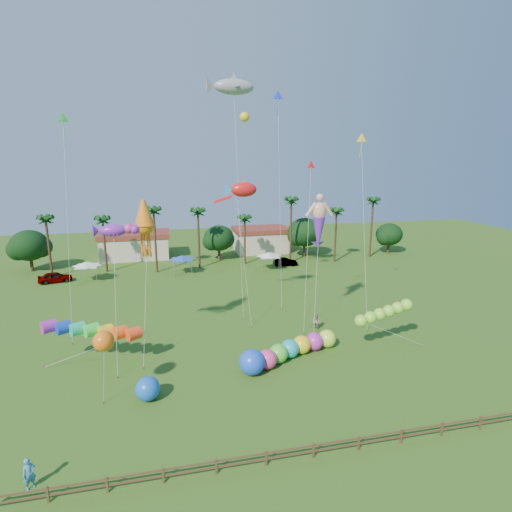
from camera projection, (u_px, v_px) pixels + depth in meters
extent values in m
plane|color=#285116|center=(285.00, 401.00, 30.24)|extent=(160.00, 160.00, 0.00)
cylinder|color=#3A2819|center=(49.00, 248.00, 61.54)|extent=(0.36, 0.36, 9.00)
cylinder|color=#3A2819|center=(105.00, 246.00, 64.26)|extent=(0.36, 0.36, 8.50)
cylinder|color=#3A2819|center=(155.00, 242.00, 63.90)|extent=(0.36, 0.36, 10.00)
cylinder|color=#3A2819|center=(199.00, 240.00, 66.41)|extent=(0.36, 0.36, 9.50)
cylinder|color=#3A2819|center=(245.00, 242.00, 69.24)|extent=(0.36, 0.36, 8.00)
cylinder|color=#3A2819|center=(291.00, 232.00, 69.66)|extent=(0.36, 0.36, 11.00)
cylinder|color=#3A2819|center=(335.00, 237.00, 70.66)|extent=(0.36, 0.36, 9.00)
cylinder|color=#3A2819|center=(371.00, 229.00, 74.09)|extent=(0.36, 0.36, 10.50)
sphere|color=#113814|center=(29.00, 245.00, 64.51)|extent=(5.88, 5.88, 5.88)
sphere|color=#113814|center=(219.00, 238.00, 72.17)|extent=(5.46, 5.46, 5.46)
sphere|color=#113814|center=(305.00, 232.00, 74.50)|extent=(6.30, 6.30, 6.30)
sphere|color=#113814|center=(389.00, 234.00, 77.42)|extent=(5.04, 5.04, 5.04)
cube|color=beige|center=(135.00, 247.00, 74.18)|extent=(12.00, 7.00, 4.00)
cube|color=beige|center=(261.00, 241.00, 79.32)|extent=(10.00, 7.00, 4.00)
pyramid|color=white|center=(87.00, 264.00, 59.44)|extent=(3.00, 3.00, 0.60)
pyramid|color=blue|center=(182.00, 257.00, 63.39)|extent=(3.00, 3.00, 0.60)
pyramid|color=white|center=(269.00, 254.00, 65.44)|extent=(3.00, 3.00, 0.60)
cube|color=brown|center=(48.00, 494.00, 21.23)|extent=(0.12, 0.12, 1.00)
cube|color=brown|center=(107.00, 485.00, 21.87)|extent=(0.12, 0.12, 1.00)
cube|color=brown|center=(163.00, 475.00, 22.51)|extent=(0.12, 0.12, 1.00)
cube|color=brown|center=(216.00, 467.00, 23.15)|extent=(0.12, 0.12, 1.00)
cube|color=brown|center=(266.00, 458.00, 23.80)|extent=(0.12, 0.12, 1.00)
cube|color=brown|center=(313.00, 450.00, 24.44)|extent=(0.12, 0.12, 1.00)
cube|color=brown|center=(358.00, 443.00, 25.08)|extent=(0.12, 0.12, 1.00)
cube|color=brown|center=(401.00, 436.00, 25.72)|extent=(0.12, 0.12, 1.00)
cube|color=brown|center=(442.00, 429.00, 26.37)|extent=(0.12, 0.12, 1.00)
cube|color=brown|center=(481.00, 423.00, 27.01)|extent=(0.12, 0.12, 1.00)
cube|color=brown|center=(314.00, 446.00, 24.36)|extent=(36.00, 0.08, 0.10)
cube|color=brown|center=(313.00, 451.00, 24.45)|extent=(36.00, 0.08, 0.10)
imported|color=#4C4C54|center=(55.00, 277.00, 59.41)|extent=(4.97, 2.86, 1.59)
imported|color=#4C4C54|center=(285.00, 262.00, 68.75)|extent=(4.21, 1.77, 1.35)
imported|color=teal|center=(29.00, 474.00, 22.04)|extent=(0.82, 0.78, 1.89)
imported|color=gray|center=(316.00, 322.00, 42.81)|extent=(1.04, 1.10, 1.80)
sphere|color=#E13B88|center=(267.00, 359.00, 34.85)|extent=(1.74, 1.74, 1.74)
sphere|color=#49DC33|center=(278.00, 354.00, 35.87)|extent=(1.74, 1.74, 1.74)
sphere|color=#1BA9C1|center=(290.00, 349.00, 36.81)|extent=(1.74, 1.74, 1.74)
sphere|color=yellow|center=(302.00, 345.00, 37.60)|extent=(1.74, 1.74, 1.74)
sphere|color=#C22DB8|center=(314.00, 341.00, 38.26)|extent=(1.74, 1.74, 1.74)
sphere|color=#C1FC38|center=(327.00, 339.00, 38.88)|extent=(1.74, 1.74, 1.74)
sphere|color=blue|center=(252.00, 362.00, 33.85)|extent=(2.92, 2.92, 2.22)
sphere|color=blue|center=(148.00, 389.00, 30.25)|extent=(1.86, 1.86, 1.86)
cylinder|color=#FB411B|center=(109.00, 336.00, 34.59)|extent=(8.19, 4.02, 1.13)
cylinder|color=silver|center=(89.00, 351.00, 35.12)|extent=(7.89, 1.25, 2.98)
cylinder|color=brown|center=(44.00, 366.00, 35.19)|extent=(0.08, 0.08, 0.16)
ellipsoid|color=#8AEB34|center=(361.00, 321.00, 37.29)|extent=(6.39, 1.85, 1.38)
cylinder|color=silver|center=(394.00, 334.00, 38.22)|extent=(6.97, 0.43, 3.21)
cylinder|color=brown|center=(426.00, 346.00, 39.13)|extent=(0.08, 0.08, 0.16)
sphere|color=orange|center=(104.00, 341.00, 28.96)|extent=(1.98, 1.98, 1.52)
cylinder|color=silver|center=(104.00, 373.00, 29.47)|extent=(0.45, 0.10, 5.02)
cylinder|color=brown|center=(103.00, 403.00, 29.96)|extent=(0.08, 0.08, 0.16)
cylinder|color=silver|center=(316.00, 280.00, 41.92)|extent=(1.68, 3.84, 11.16)
cylinder|color=brown|center=(313.00, 336.00, 41.23)|extent=(0.08, 0.08, 0.16)
ellipsoid|color=red|center=(244.00, 190.00, 44.55)|extent=(4.61, 3.17, 1.83)
cylinder|color=silver|center=(248.00, 258.00, 44.07)|extent=(0.16, 4.64, 14.60)
cylinder|color=brown|center=(252.00, 327.00, 43.56)|extent=(0.08, 0.08, 0.16)
ellipsoid|color=gray|center=(234.00, 87.00, 44.53)|extent=(6.40, 4.43, 2.16)
cylinder|color=silver|center=(239.00, 205.00, 45.10)|extent=(0.13, 5.18, 25.77)
cylinder|color=brown|center=(244.00, 319.00, 45.66)|extent=(0.08, 0.08, 0.16)
cone|color=orange|center=(145.00, 226.00, 36.08)|extent=(1.85, 1.85, 5.04)
cylinder|color=silver|center=(144.00, 296.00, 35.53)|extent=(0.72, 4.01, 11.97)
cylinder|color=brown|center=(143.00, 368.00, 34.96)|extent=(0.08, 0.08, 0.16)
ellipsoid|color=purple|center=(113.00, 230.00, 34.67)|extent=(4.40, 3.16, 1.54)
cylinder|color=silver|center=(115.00, 303.00, 34.07)|extent=(0.15, 4.20, 11.87)
cylinder|color=brown|center=(117.00, 377.00, 33.45)|extent=(0.08, 0.08, 0.16)
cone|color=red|center=(311.00, 165.00, 41.86)|extent=(1.06, 0.26, 1.05)
cylinder|color=silver|center=(307.00, 250.00, 41.84)|extent=(1.73, 3.96, 17.26)
cylinder|color=brown|center=(304.00, 334.00, 41.81)|extent=(0.08, 0.08, 0.16)
cone|color=yellow|center=(361.00, 139.00, 42.66)|extent=(1.19, 0.59, 1.17)
cylinder|color=silver|center=(364.00, 235.00, 42.60)|extent=(0.56, 5.00, 20.02)
cylinder|color=brown|center=(367.00, 331.00, 42.52)|extent=(0.08, 0.08, 0.16)
cone|color=green|center=(63.00, 119.00, 39.07)|extent=(1.25, 0.74, 1.25)
cylinder|color=silver|center=(68.00, 232.00, 39.31)|extent=(0.38, 4.82, 21.76)
cylinder|color=brown|center=(72.00, 344.00, 39.54)|extent=(0.08, 0.08, 0.16)
cone|color=#1C2AFE|center=(278.00, 96.00, 46.67)|extent=(1.36, 0.55, 1.34)
cylinder|color=silver|center=(280.00, 205.00, 47.82)|extent=(0.27, 3.76, 25.09)
cylinder|color=brown|center=(282.00, 308.00, 48.96)|extent=(0.08, 0.08, 0.16)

